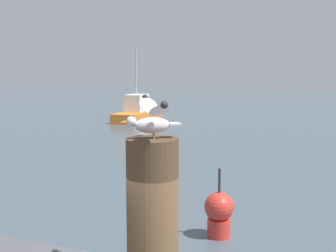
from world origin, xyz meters
The scene contains 4 objects.
mooring_post centered at (-1.03, -0.33, 2.25)m, with size 0.34×0.34×1.00m, color #4C3823.
seagull centered at (-1.03, -0.33, 2.88)m, with size 0.49×0.61×0.26m.
boat_orange centered at (-12.71, 22.62, 0.47)m, with size 2.10×6.31×4.87m.
channel_buoy centered at (-2.23, 5.10, 0.48)m, with size 0.56×0.56×1.33m.
Camera 1 is at (0.19, -2.88, 3.19)m, focal length 48.44 mm.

